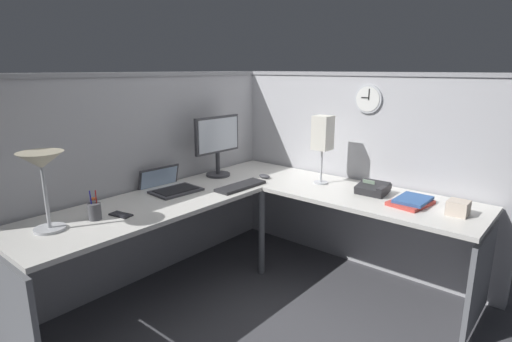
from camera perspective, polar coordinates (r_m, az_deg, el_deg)
name	(u,v)px	position (r m, az deg, el deg)	size (l,w,h in m)	color
ground_plane	(264,287)	(3.19, 1.19, -15.98)	(6.80, 6.80, 0.00)	#47474C
cubicle_wall_back	(148,176)	(3.26, -14.89, -0.74)	(2.57, 0.12, 1.58)	#B2B2B7
cubicle_wall_right	(356,170)	(3.46, 13.83, 0.18)	(0.12, 2.37, 1.58)	#B2B2B7
desk	(257,215)	(2.79, 0.13, -6.22)	(2.35, 2.15, 0.73)	silver
monitor	(217,141)	(3.36, -5.43, 4.16)	(0.46, 0.20, 0.50)	#38383D
laptop	(168,186)	(3.10, -12.19, -2.08)	(0.37, 0.40, 0.22)	#38383D
keyboard	(241,186)	(3.08, -2.15, -2.13)	(0.43, 0.14, 0.02)	#232326
computer_mouse	(265,176)	(3.33, 1.20, -0.75)	(0.06, 0.10, 0.03)	#38383D
desk_lamp_dome	(42,167)	(2.46, -27.86, 0.51)	(0.24, 0.24, 0.44)	#B7BABF
pen_cup	(95,211)	(2.61, -21.70, -5.25)	(0.08, 0.08, 0.18)	#4C4C51
cell_phone	(121,215)	(2.64, -18.43, -5.84)	(0.07, 0.14, 0.01)	black
office_phone	(373,189)	(3.03, 16.15, -2.43)	(0.19, 0.21, 0.11)	#232326
book_stack	(411,201)	(2.89, 20.98, -4.01)	(0.31, 0.25, 0.04)	#BF3F38
desk_lamp_paper	(323,135)	(3.15, 9.33, 5.02)	(0.13, 0.13, 0.53)	#B7BABF
tissue_box	(458,208)	(2.80, 26.50, -4.65)	(0.12, 0.12, 0.09)	beige
wall_clock	(369,99)	(3.28, 15.51, 9.71)	(0.04, 0.22, 0.22)	#B7BABF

